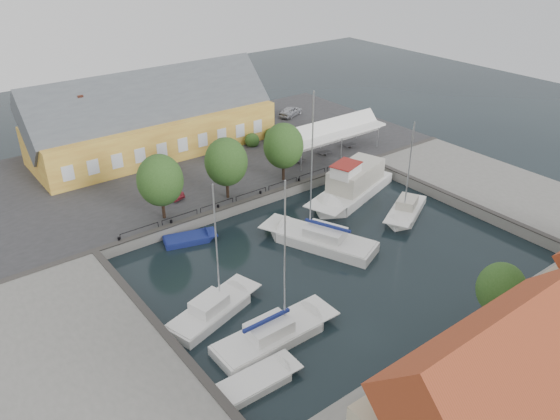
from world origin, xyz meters
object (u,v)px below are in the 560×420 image
at_px(launch_nw, 189,240).
at_px(car_silver, 291,111).
at_px(tent_canopy, 332,132).
at_px(center_sailboat, 320,241).
at_px(west_boat_d, 273,336).
at_px(east_boat_b, 405,212).
at_px(car_red, 166,191).
at_px(launch_sw, 257,383).
at_px(trawler, 352,187).
at_px(west_boat_c, 213,312).
at_px(warehouse, 148,123).

bearing_deg(launch_nw, car_silver, 36.17).
xyz_separation_m(tent_canopy, center_sailboat, (-13.42, -13.68, -3.32)).
height_order(car_silver, west_boat_d, west_boat_d).
xyz_separation_m(tent_canopy, east_boat_b, (-3.04, -14.42, -3.42)).
distance_m(car_red, launch_sw, 26.09).
bearing_deg(trawler, west_boat_c, -159.70).
distance_m(tent_canopy, center_sailboat, 19.45).
bearing_deg(launch_sw, trawler, 34.02).
xyz_separation_m(warehouse, west_boat_c, (-9.47, -30.15, -4.17)).
relative_size(trawler, launch_nw, 2.56).
height_order(car_red, launch_nw, car_red).
bearing_deg(launch_sw, tent_canopy, 41.01).
distance_m(trawler, launch_nw, 18.21).
distance_m(car_silver, west_boat_c, 43.17).
relative_size(tent_canopy, center_sailboat, 0.97).
xyz_separation_m(tent_canopy, car_red, (-20.76, 1.41, -2.05)).
relative_size(car_silver, launch_sw, 0.75).
bearing_deg(trawler, east_boat_b, -78.02).
height_order(center_sailboat, east_boat_b, center_sailboat).
relative_size(car_silver, center_sailboat, 0.30).
distance_m(launch_sw, launch_nw, 18.42).
bearing_deg(warehouse, car_red, -108.48).
xyz_separation_m(warehouse, launch_sw, (-10.76, -37.64, -4.34)).
bearing_deg(center_sailboat, car_red, 115.94).
bearing_deg(car_silver, center_sailboat, 125.48).
distance_m(center_sailboat, west_boat_d, 13.04).
relative_size(warehouse, east_boat_b, 2.77).
relative_size(tent_canopy, west_boat_d, 1.12).
distance_m(tent_canopy, west_boat_d, 32.25).
distance_m(tent_canopy, east_boat_b, 15.13).
distance_m(car_silver, east_boat_b, 29.37).
xyz_separation_m(tent_canopy, launch_sw, (-27.36, -23.79, -3.59)).
xyz_separation_m(car_red, west_boat_c, (-5.31, -17.70, -1.38)).
height_order(center_sailboat, launch_nw, center_sailboat).
distance_m(west_boat_d, launch_sw, 4.19).
bearing_deg(launch_sw, car_silver, 49.48).
height_order(center_sailboat, trawler, center_sailboat).
distance_m(car_silver, launch_sw, 49.53).
bearing_deg(east_boat_b, tent_canopy, 78.08).
bearing_deg(trawler, tent_canopy, 62.21).
bearing_deg(west_boat_d, tent_canopy, 41.19).
xyz_separation_m(car_silver, east_boat_b, (-7.85, -28.26, -1.46)).
bearing_deg(center_sailboat, west_boat_c, -168.33).
bearing_deg(center_sailboat, launch_nw, 139.65).
relative_size(launch_sw, launch_nw, 1.12).
bearing_deg(tent_canopy, west_boat_d, -138.81).
bearing_deg(west_boat_d, west_boat_c, 111.88).
height_order(car_silver, west_boat_c, west_boat_c).
height_order(car_silver, launch_sw, car_silver).
height_order(warehouse, west_boat_d, west_boat_d).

